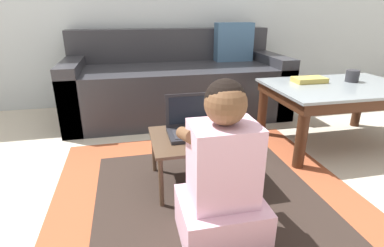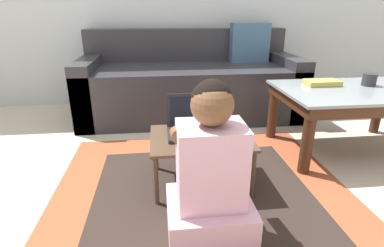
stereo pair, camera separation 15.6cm
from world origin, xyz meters
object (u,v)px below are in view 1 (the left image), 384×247
at_px(cup_on_table, 352,76).
at_px(person_seated, 222,180).
at_px(laptop, 192,128).
at_px(couch, 178,84).
at_px(coffee_table, 339,95).
at_px(laptop_desk, 201,141).
at_px(book_on_table, 309,80).
at_px(computer_mouse, 228,131).

bearing_deg(cup_on_table, person_seated, -145.97).
xyz_separation_m(laptop, person_seated, (0.02, -0.50, -0.04)).
xyz_separation_m(couch, coffee_table, (1.00, -0.93, 0.09)).
xyz_separation_m(laptop_desk, laptop, (-0.04, 0.04, 0.07)).
xyz_separation_m(cup_on_table, book_on_table, (-0.32, 0.05, -0.02)).
distance_m(laptop, cup_on_table, 1.33).
distance_m(laptop_desk, book_on_table, 1.04).
xyz_separation_m(couch, laptop, (-0.13, -1.21, 0.04)).
bearing_deg(laptop, book_on_table, 22.73).
xyz_separation_m(laptop, cup_on_table, (1.28, 0.35, 0.16)).
bearing_deg(laptop_desk, person_seated, -93.36).
height_order(laptop_desk, cup_on_table, cup_on_table).
bearing_deg(couch, laptop_desk, -93.95).
xyz_separation_m(couch, book_on_table, (0.83, -0.81, 0.18)).
xyz_separation_m(couch, laptop_desk, (-0.09, -1.26, -0.02)).
height_order(computer_mouse, book_on_table, book_on_table).
relative_size(couch, laptop, 7.24).
bearing_deg(laptop, couch, 83.85).
height_order(couch, computer_mouse, couch).
bearing_deg(computer_mouse, person_seated, -111.55).
relative_size(couch, laptop_desk, 3.56).
bearing_deg(person_seated, laptop, 92.01).
bearing_deg(book_on_table, cup_on_table, -8.71).
distance_m(couch, laptop, 1.22).
distance_m(coffee_table, book_on_table, 0.22).
relative_size(couch, book_on_table, 8.41).
distance_m(laptop_desk, cup_on_table, 1.32).
bearing_deg(couch, coffee_table, -43.18).
bearing_deg(cup_on_table, laptop_desk, -162.05).
distance_m(laptop, book_on_table, 1.05).
distance_m(couch, coffee_table, 1.37).
height_order(couch, cup_on_table, couch).
height_order(computer_mouse, person_seated, person_seated).
bearing_deg(computer_mouse, couch, 92.96).
distance_m(couch, computer_mouse, 1.26).
xyz_separation_m(laptop, book_on_table, (0.96, 0.40, 0.13)).
relative_size(person_seated, cup_on_table, 7.69).
relative_size(coffee_table, laptop, 3.66).
height_order(coffee_table, laptop_desk, coffee_table).
relative_size(person_seated, book_on_table, 3.07).
distance_m(laptop_desk, person_seated, 0.45).
bearing_deg(book_on_table, coffee_table, -37.56).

